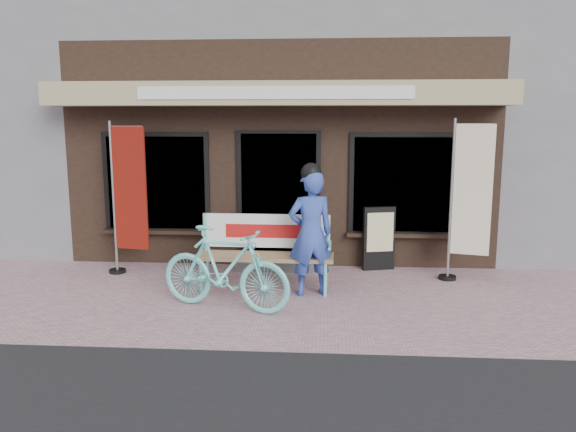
# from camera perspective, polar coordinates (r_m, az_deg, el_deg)

# --- Properties ---
(ground) EXTENTS (70.00, 70.00, 0.00)m
(ground) POSITION_cam_1_polar(r_m,az_deg,el_deg) (7.39, -2.26, -8.96)
(ground) COLOR #BE919B
(ground) RESTS_ON ground
(storefront) EXTENTS (7.00, 6.77, 6.00)m
(storefront) POSITION_cam_1_polar(r_m,az_deg,el_deg) (11.95, 0.28, 12.80)
(storefront) COLOR black
(storefront) RESTS_ON ground
(bench) EXTENTS (1.94, 0.53, 1.04)m
(bench) POSITION_cam_1_polar(r_m,az_deg,el_deg) (7.93, -2.34, -3.05)
(bench) COLOR #6ED7D3
(bench) RESTS_ON ground
(person) EXTENTS (0.72, 0.58, 1.81)m
(person) POSITION_cam_1_polar(r_m,az_deg,el_deg) (7.58, 2.32, -1.52)
(person) COLOR #314BAB
(person) RESTS_ON ground
(bicycle) EXTENTS (1.84, 1.01, 1.07)m
(bicycle) POSITION_cam_1_polar(r_m,az_deg,el_deg) (7.10, -6.45, -5.32)
(bicycle) COLOR #6ED7D3
(bicycle) RESTS_ON ground
(nobori_red) EXTENTS (0.70, 0.30, 2.35)m
(nobori_red) POSITION_cam_1_polar(r_m,az_deg,el_deg) (8.88, -15.99, 1.91)
(nobori_red) COLOR gray
(nobori_red) RESTS_ON ground
(nobori_cream) EXTENTS (0.71, 0.32, 2.39)m
(nobori_cream) POSITION_cam_1_polar(r_m,az_deg,el_deg) (8.57, 17.86, 1.68)
(nobori_cream) COLOR gray
(nobori_cream) RESTS_ON ground
(menu_stand) EXTENTS (0.51, 0.22, 1.02)m
(menu_stand) POSITION_cam_1_polar(r_m,az_deg,el_deg) (9.01, 9.22, -2.19)
(menu_stand) COLOR black
(menu_stand) RESTS_ON ground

